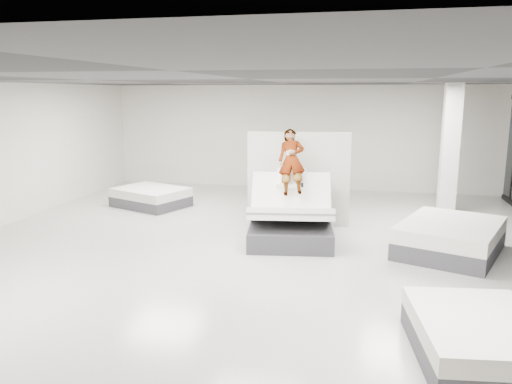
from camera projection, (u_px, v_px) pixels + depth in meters
room at (250, 172)px, 8.77m from camera, size 14.00×14.04×3.20m
hero_bed at (291, 219)px, 10.18m from camera, size 1.93×2.39×1.42m
person at (291, 174)px, 10.33m from camera, size 0.75×1.50×1.19m
remote at (302, 185)px, 10.00m from camera, size 0.07×0.15×0.08m
divider_panel at (298, 179)px, 11.30m from camera, size 2.33×0.17×2.11m
flat_bed_right_far at (450, 238)px, 9.37m from camera, size 2.30×2.61×0.60m
flat_bed_right_near at (478, 339)px, 5.62m from camera, size 1.57×1.96×0.49m
flat_bed_left_far at (151, 197)px, 13.22m from camera, size 2.16×1.91×0.49m
column at (450, 149)px, 12.24m from camera, size 0.40×0.40×3.20m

